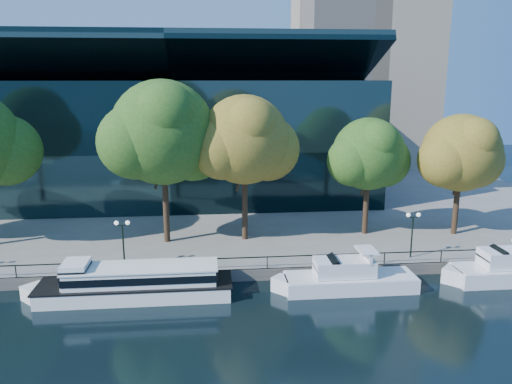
{
  "coord_description": "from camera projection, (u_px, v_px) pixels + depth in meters",
  "views": [
    {
      "loc": [
        0.34,
        -35.29,
        16.54
      ],
      "look_at": [
        4.53,
        8.0,
        6.36
      ],
      "focal_mm": 35.0,
      "sensor_mm": 36.0,
      "label": 1
    }
  ],
  "objects": [
    {
      "name": "tree_2",
      "position": [
        165.0,
        135.0,
        45.56
      ],
      "size": [
        12.04,
        9.88,
        15.28
      ],
      "color": "black",
      "rests_on": "promenade"
    },
    {
      "name": "railing",
      "position": [
        206.0,
        259.0,
        40.64
      ],
      "size": [
        88.2,
        0.08,
        0.99
      ],
      "color": "black",
      "rests_on": "promenade"
    },
    {
      "name": "ground",
      "position": [
        207.0,
        298.0,
        37.94
      ],
      "size": [
        160.0,
        160.0,
        0.0
      ],
      "primitive_type": "plane",
      "color": "black",
      "rests_on": "ground"
    },
    {
      "name": "tree_5",
      "position": [
        463.0,
        155.0,
        48.46
      ],
      "size": [
        9.46,
        7.76,
        12.0
      ],
      "color": "black",
      "rests_on": "promenade"
    },
    {
      "name": "lamp_1",
      "position": [
        123.0,
        233.0,
        40.75
      ],
      "size": [
        1.26,
        0.36,
        4.03
      ],
      "color": "black",
      "rests_on": "promenade"
    },
    {
      "name": "cruiser_near",
      "position": [
        344.0,
        278.0,
        39.22
      ],
      "size": [
        11.45,
        2.95,
        3.32
      ],
      "color": "white",
      "rests_on": "ground"
    },
    {
      "name": "tour_boat",
      "position": [
        130.0,
        282.0,
        37.81
      ],
      "size": [
        15.94,
        3.56,
        3.02
      ],
      "color": "white",
      "rests_on": "ground"
    },
    {
      "name": "tree_3",
      "position": [
        246.0,
        142.0,
        46.5
      ],
      "size": [
        10.47,
        8.59,
        13.89
      ],
      "color": "black",
      "rests_on": "promenade"
    },
    {
      "name": "cruiser_far",
      "position": [
        507.0,
        269.0,
        40.78
      ],
      "size": [
        10.69,
        2.96,
        3.49
      ],
      "color": "white",
      "rests_on": "ground"
    },
    {
      "name": "lamp_2",
      "position": [
        413.0,
        225.0,
        43.06
      ],
      "size": [
        1.26,
        0.36,
        4.03
      ],
      "color": "black",
      "rests_on": "promenade"
    },
    {
      "name": "tree_4",
      "position": [
        370.0,
        156.0,
        48.59
      ],
      "size": [
        8.84,
        7.25,
        11.62
      ],
      "color": "black",
      "rests_on": "promenade"
    },
    {
      "name": "convention_building",
      "position": [
        175.0,
        137.0,
        66.43
      ],
      "size": [
        50.0,
        24.57,
        21.43
      ],
      "color": "black",
      "rests_on": "ground"
    },
    {
      "name": "promenade",
      "position": [
        207.0,
        188.0,
        73.08
      ],
      "size": [
        90.0,
        67.08,
        1.0
      ],
      "color": "slate",
      "rests_on": "ground"
    }
  ]
}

